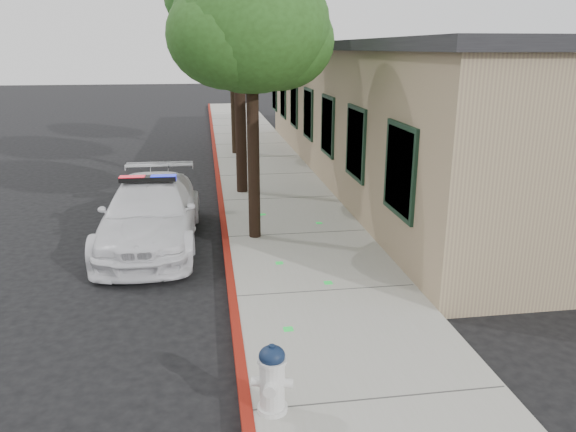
# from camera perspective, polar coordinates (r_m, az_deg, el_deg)

# --- Properties ---
(ground) EXTENTS (120.00, 120.00, 0.00)m
(ground) POSITION_cam_1_polar(r_m,az_deg,el_deg) (9.19, -6.14, -9.18)
(ground) COLOR black
(ground) RESTS_ON ground
(sidewalk) EXTENTS (3.20, 60.00, 0.15)m
(sidewalk) POSITION_cam_1_polar(r_m,az_deg,el_deg) (12.07, 0.79, -2.16)
(sidewalk) COLOR gray
(sidewalk) RESTS_ON ground
(red_curb) EXTENTS (0.14, 60.00, 0.16)m
(red_curb) POSITION_cam_1_polar(r_m,az_deg,el_deg) (11.93, -6.54, -2.48)
(red_curb) COLOR maroon
(red_curb) RESTS_ON ground
(clapboard_building) EXTENTS (7.30, 20.89, 4.24)m
(clapboard_building) POSITION_cam_1_polar(r_m,az_deg,el_deg) (18.70, 13.57, 10.70)
(clapboard_building) COLOR tan
(clapboard_building) RESTS_ON ground
(police_car) EXTENTS (2.07, 4.84, 1.51)m
(police_car) POSITION_cam_1_polar(r_m,az_deg,el_deg) (11.98, -14.11, 0.29)
(police_car) COLOR white
(police_car) RESTS_ON ground
(fire_hydrant) EXTENTS (0.48, 0.41, 0.83)m
(fire_hydrant) POSITION_cam_1_polar(r_m,az_deg,el_deg) (6.30, -1.66, -16.55)
(fire_hydrant) COLOR silver
(fire_hydrant) RESTS_ON sidewalk
(street_tree_near) EXTENTS (3.32, 3.08, 5.64)m
(street_tree_near) POSITION_cam_1_polar(r_m,az_deg,el_deg) (11.24, -3.81, 18.58)
(street_tree_near) COLOR black
(street_tree_near) RESTS_ON sidewalk
(street_tree_far) EXTENTS (3.54, 3.29, 6.22)m
(street_tree_far) POSITION_cam_1_polar(r_m,az_deg,el_deg) (21.19, -5.73, 19.08)
(street_tree_far) COLOR black
(street_tree_far) RESTS_ON sidewalk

